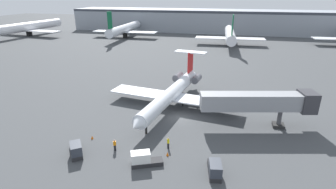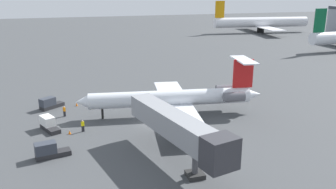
# 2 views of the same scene
# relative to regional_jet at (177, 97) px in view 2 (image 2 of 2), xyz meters

# --- Properties ---
(ground_plane) EXTENTS (400.00, 400.00, 0.10)m
(ground_plane) POSITION_rel_regional_jet_xyz_m (2.17, -4.93, -2.93)
(ground_plane) COLOR #424447
(regional_jet) EXTENTS (25.72, 29.01, 8.55)m
(regional_jet) POSITION_rel_regional_jet_xyz_m (0.00, 0.00, 0.00)
(regional_jet) COLOR silver
(regional_jet) RESTS_ON ground_plane
(jet_bridge) EXTENTS (18.17, 6.97, 6.04)m
(jet_bridge) POSITION_rel_regional_jet_xyz_m (15.80, -4.84, 1.48)
(jet_bridge) COLOR gray
(jet_bridge) RESTS_ON ground_plane
(ground_crew_marshaller) EXTENTS (0.40, 0.47, 1.69)m
(ground_crew_marshaller) POSITION_rel_regional_jet_xyz_m (2.53, -14.61, -2.03)
(ground_crew_marshaller) COLOR black
(ground_crew_marshaller) RESTS_ON ground_plane
(ground_crew_loader) EXTENTS (0.47, 0.41, 1.69)m
(ground_crew_loader) POSITION_rel_regional_jet_xyz_m (-4.51, -16.89, -2.03)
(ground_crew_loader) COLOR black
(ground_crew_loader) RESTS_ON ground_plane
(baggage_tug_lead) EXTENTS (2.05, 4.18, 1.90)m
(baggage_tug_lead) POSITION_rel_regional_jet_xyz_m (9.29, -18.98, -2.05)
(baggage_tug_lead) COLOR #262628
(baggage_tug_lead) RESTS_ON ground_plane
(baggage_tug_trailing) EXTENTS (4.23, 2.89, 1.90)m
(baggage_tug_trailing) POSITION_rel_regional_jet_xyz_m (0.41, -19.14, -2.05)
(baggage_tug_trailing) COLOR #262628
(baggage_tug_trailing) RESTS_ON ground_plane
(baggage_tug_spare) EXTENTS (3.50, 4.05, 1.90)m
(baggage_tug_spare) POSITION_rel_regional_jet_xyz_m (-9.09, -19.13, -2.05)
(baggage_tug_spare) COLOR #262628
(baggage_tug_spare) RESTS_ON ground_plane
(traffic_cone_mid) EXTENTS (0.36, 0.36, 0.55)m
(traffic_cone_mid) POSITION_rel_regional_jet_xyz_m (-9.13, -14.82, -2.61)
(traffic_cone_mid) COLOR orange
(traffic_cone_mid) RESTS_ON ground_plane
(traffic_cone_far) EXTENTS (0.36, 0.36, 0.55)m
(traffic_cone_far) POSITION_rel_regional_jet_xyz_m (2.87, -16.44, -2.61)
(traffic_cone_far) COLOR orange
(traffic_cone_far) RESTS_ON ground_plane
(parked_airliner_west_end) EXTENTS (35.68, 42.11, 13.68)m
(parked_airliner_west_end) POSITION_rel_regional_jet_xyz_m (-88.38, 67.91, 1.55)
(parked_airliner_west_end) COLOR white
(parked_airliner_west_end) RESTS_ON ground_plane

